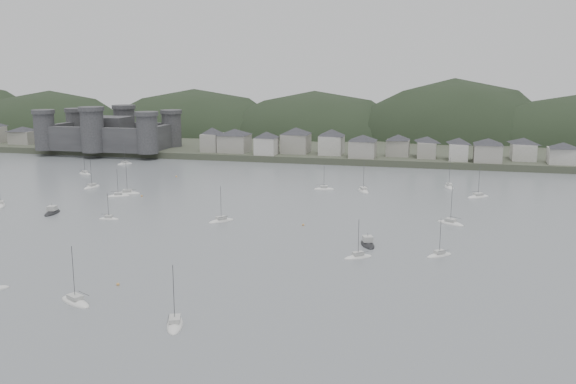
# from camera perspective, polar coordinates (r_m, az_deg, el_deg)

# --- Properties ---
(ground) EXTENTS (900.00, 900.00, 0.00)m
(ground) POSITION_cam_1_polar(r_m,az_deg,el_deg) (126.35, -8.32, -9.15)
(ground) COLOR slate
(ground) RESTS_ON ground
(far_shore_land) EXTENTS (900.00, 250.00, 3.00)m
(far_shore_land) POSITION_cam_1_polar(r_m,az_deg,el_deg) (409.12, 7.47, 5.22)
(far_shore_land) COLOR #383D2D
(far_shore_land) RESTS_ON ground
(forested_ridge) EXTENTS (851.55, 103.94, 102.57)m
(forested_ridge) POSITION_cam_1_polar(r_m,az_deg,el_deg) (384.91, 7.70, 2.92)
(forested_ridge) COLOR black
(forested_ridge) RESTS_ON ground
(castle) EXTENTS (66.00, 43.00, 20.00)m
(castle) POSITION_cam_1_polar(r_m,az_deg,el_deg) (334.89, -15.88, 5.20)
(castle) COLOR #353538
(castle) RESTS_ON far_shore_land
(waterfront_town) EXTENTS (451.48, 28.46, 12.92)m
(waterfront_town) POSITION_cam_1_polar(r_m,az_deg,el_deg) (294.83, 14.81, 4.04)
(waterfront_town) COLOR #A4A096
(waterfront_town) RESTS_ON far_shore_land
(sailboat_lead) EXTENTS (9.26, 5.35, 12.06)m
(sailboat_lead) POSITION_cam_1_polar(r_m,az_deg,el_deg) (228.09, -14.34, -0.13)
(sailboat_lead) COLOR silver
(sailboat_lead) RESTS_ON ground
(moored_fleet) EXTENTS (267.29, 173.18, 12.78)m
(moored_fleet) POSITION_cam_1_polar(r_m,az_deg,el_deg) (183.68, -0.80, -2.48)
(moored_fleet) COLOR silver
(moored_fleet) RESTS_ON ground
(motor_launch_near) EXTENTS (5.70, 9.02, 4.02)m
(motor_launch_near) POSITION_cam_1_polar(r_m,az_deg,el_deg) (159.28, 7.22, -4.69)
(motor_launch_near) COLOR black
(motor_launch_near) RESTS_ON ground
(motor_launch_far) EXTENTS (4.56, 9.11, 4.07)m
(motor_launch_far) POSITION_cam_1_polar(r_m,az_deg,el_deg) (204.62, -20.57, -1.75)
(motor_launch_far) COLOR black
(motor_launch_far) RESTS_ON ground
(mooring_buoys) EXTENTS (184.64, 123.59, 0.70)m
(mooring_buoys) POSITION_cam_1_polar(r_m,az_deg,el_deg) (184.08, -6.98, -2.55)
(mooring_buoys) COLOR gold
(mooring_buoys) RESTS_ON ground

